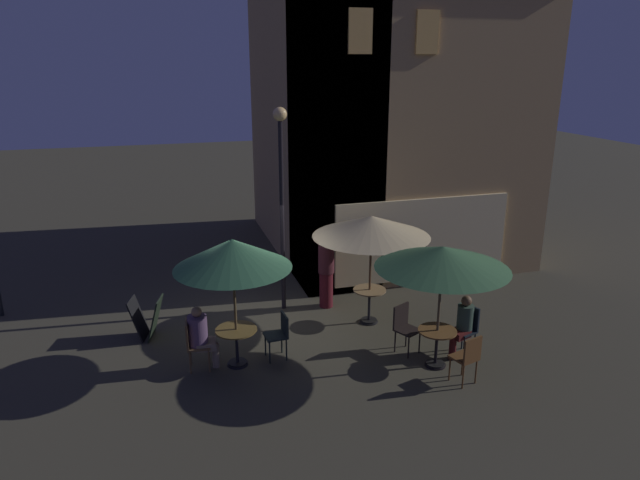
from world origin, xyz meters
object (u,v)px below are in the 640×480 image
patio_umbrella_2 (371,226)px  cafe_chair_1 (280,332)px  menu_sandwich_board (147,318)px  patron_seated_0 (201,334)px  street_lamp_near_corner (281,180)px  cafe_table_0 (237,338)px  cafe_table_2 (369,299)px  cafe_chair_0 (193,340)px  cafe_chair_3 (467,325)px  cafe_chair_2 (468,355)px  patron_seated_1 (463,323)px  patio_umbrella_0 (232,254)px  patron_standing_2 (326,272)px  patio_umbrella_1 (442,258)px  cafe_table_1 (437,340)px  cafe_chair_4 (404,324)px

patio_umbrella_2 → cafe_chair_1: patio_umbrella_2 is taller
menu_sandwich_board → cafe_chair_1: (2.48, -1.58, 0.10)m
menu_sandwich_board → patron_seated_0: patron_seated_0 is taller
cafe_chair_1 → street_lamp_near_corner: bearing=-108.0°
cafe_table_0 → cafe_chair_1: (0.85, 0.05, -0.01)m
cafe_table_0 → cafe_table_2: size_ratio=1.01×
cafe_table_2 → cafe_chair_0: cafe_chair_0 is taller
cafe_chair_1 → cafe_chair_3: size_ratio=0.90×
cafe_chair_0 → cafe_chair_2: (4.64, -1.92, -0.02)m
cafe_table_0 → patron_seated_1: 4.37m
patio_umbrella_0 → cafe_chair_3: (4.42, -0.82, -1.64)m
patio_umbrella_0 → cafe_chair_1: bearing=3.3°
patron_seated_1 → patron_standing_2: (-1.87, 2.98, 0.17)m
patio_umbrella_1 → cafe_chair_3: patio_umbrella_1 is taller
cafe_chair_3 → patron_seated_1: patron_seated_1 is taller
patron_standing_2 → cafe_chair_1: bearing=-143.7°
cafe_chair_1 → cafe_chair_3: (3.58, -0.87, 0.05)m
cafe_chair_2 → cafe_chair_3: (0.59, 1.03, 0.02)m
patio_umbrella_1 → patron_seated_1: bearing=19.0°
cafe_table_0 → cafe_chair_1: size_ratio=0.87×
cafe_chair_2 → cafe_chair_3: cafe_chair_3 is taller
patio_umbrella_1 → patron_seated_0: size_ratio=1.94×
menu_sandwich_board → patio_umbrella_1: bearing=-12.7°
cafe_table_0 → cafe_table_1: cafe_table_0 is taller
patio_umbrella_2 → menu_sandwich_board: bearing=172.8°
street_lamp_near_corner → patron_standing_2: size_ratio=2.67×
patio_umbrella_2 → patron_seated_0: bearing=-165.4°
cafe_table_0 → patio_umbrella_0: bearing=90.0°
cafe_table_1 → patio_umbrella_1: bearing=0.0°
menu_sandwich_board → cafe_table_1: menu_sandwich_board is taller
cafe_table_2 → cafe_chair_1: (-2.23, -0.99, -0.01)m
patio_umbrella_2 → cafe_chair_2: bearing=-75.3°
street_lamp_near_corner → patron_seated_0: size_ratio=3.67×
cafe_chair_4 → street_lamp_near_corner: bearing=-171.4°
cafe_table_1 → cafe_chair_0: 4.57m
patio_umbrella_0 → cafe_chair_3: patio_umbrella_0 is taller
cafe_table_0 → cafe_chair_2: size_ratio=0.83×
cafe_table_0 → patron_seated_0: 0.67m
cafe_chair_0 → patron_standing_2: 3.82m
cafe_table_2 → patron_standing_2: (-0.66, 1.08, 0.30)m
patron_seated_0 → patron_seated_1: 5.02m
patio_umbrella_0 → patio_umbrella_1: (3.62, -1.10, -0.06)m
patron_seated_1 → patron_seated_0: bearing=-29.6°
cafe_chair_0 → cafe_chair_4: size_ratio=1.03×
cafe_table_0 → cafe_table_2: (3.08, 1.03, 0.00)m
cafe_chair_0 → patio_umbrella_2: bearing=19.1°
patio_umbrella_1 → cafe_table_0: bearing=163.1°
cafe_table_2 → patio_umbrella_0: bearing=-161.4°
cafe_table_1 → cafe_table_2: bearing=104.1°
cafe_chair_1 → cafe_chair_2: cafe_chair_2 is taller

